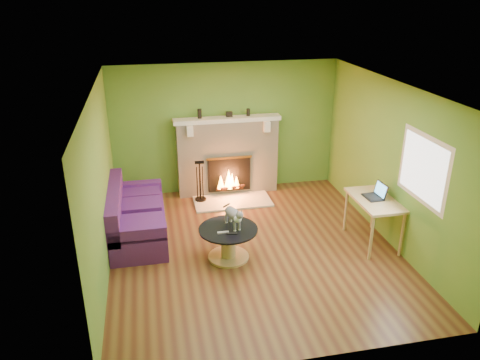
% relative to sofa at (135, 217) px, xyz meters
% --- Properties ---
extents(floor, '(5.00, 5.00, 0.00)m').
position_rel_sofa_xyz_m(floor, '(1.86, -0.82, -0.34)').
color(floor, '#532A17').
rests_on(floor, ground).
extents(ceiling, '(5.00, 5.00, 0.00)m').
position_rel_sofa_xyz_m(ceiling, '(1.86, -0.82, 2.26)').
color(ceiling, white).
rests_on(ceiling, wall_back).
extents(wall_back, '(5.00, 0.00, 5.00)m').
position_rel_sofa_xyz_m(wall_back, '(1.86, 1.68, 0.96)').
color(wall_back, '#53872C').
rests_on(wall_back, floor).
extents(wall_front, '(5.00, 0.00, 5.00)m').
position_rel_sofa_xyz_m(wall_front, '(1.86, -3.32, 0.96)').
color(wall_front, '#53872C').
rests_on(wall_front, floor).
extents(wall_left, '(0.00, 5.00, 5.00)m').
position_rel_sofa_xyz_m(wall_left, '(-0.39, -0.82, 0.96)').
color(wall_left, '#53872C').
rests_on(wall_left, floor).
extents(wall_right, '(0.00, 5.00, 5.00)m').
position_rel_sofa_xyz_m(wall_right, '(4.11, -0.82, 0.96)').
color(wall_right, '#53872C').
rests_on(wall_right, floor).
extents(window_frame, '(0.00, 1.20, 1.20)m').
position_rel_sofa_xyz_m(window_frame, '(4.10, -1.72, 1.21)').
color(window_frame, silver).
rests_on(window_frame, wall_right).
extents(window_pane, '(0.00, 1.06, 1.06)m').
position_rel_sofa_xyz_m(window_pane, '(4.09, -1.72, 1.21)').
color(window_pane, white).
rests_on(window_pane, wall_right).
extents(fireplace, '(2.10, 0.46, 1.58)m').
position_rel_sofa_xyz_m(fireplace, '(1.86, 1.49, 0.43)').
color(fireplace, beige).
rests_on(fireplace, floor).
extents(hearth, '(1.50, 0.75, 0.03)m').
position_rel_sofa_xyz_m(hearth, '(1.86, 0.98, -0.32)').
color(hearth, beige).
rests_on(hearth, floor).
extents(mantel, '(2.10, 0.28, 0.08)m').
position_rel_sofa_xyz_m(mantel, '(1.86, 1.47, 1.20)').
color(mantel, silver).
rests_on(mantel, fireplace).
extents(sofa, '(0.89, 1.95, 0.88)m').
position_rel_sofa_xyz_m(sofa, '(0.00, 0.00, 0.00)').
color(sofa, '#4E1A63').
rests_on(sofa, floor).
extents(coffee_table, '(0.91, 0.91, 0.51)m').
position_rel_sofa_xyz_m(coffee_table, '(1.42, -1.02, -0.04)').
color(coffee_table, tan).
rests_on(coffee_table, floor).
extents(desk, '(0.62, 1.07, 0.79)m').
position_rel_sofa_xyz_m(desk, '(3.81, -1.02, 0.35)').
color(desk, tan).
rests_on(desk, floor).
extents(cat, '(0.37, 0.63, 0.37)m').
position_rel_sofa_xyz_m(cat, '(1.50, -0.97, 0.36)').
color(cat, slate).
rests_on(cat, coffee_table).
extents(remote_silver, '(0.17, 0.05, 0.02)m').
position_rel_sofa_xyz_m(remote_silver, '(1.32, -1.14, 0.18)').
color(remote_silver, gray).
rests_on(remote_silver, coffee_table).
extents(remote_black, '(0.16, 0.06, 0.02)m').
position_rel_sofa_xyz_m(remote_black, '(1.44, -1.20, 0.18)').
color(remote_black, black).
rests_on(remote_black, coffee_table).
extents(laptop, '(0.31, 0.34, 0.25)m').
position_rel_sofa_xyz_m(laptop, '(3.79, -0.97, 0.57)').
color(laptop, black).
rests_on(laptop, desk).
extents(fire_tools, '(0.22, 0.22, 0.82)m').
position_rel_sofa_xyz_m(fire_tools, '(1.25, 1.13, 0.10)').
color(fire_tools, black).
rests_on(fire_tools, hearth).
extents(mantel_vase_left, '(0.08, 0.08, 0.18)m').
position_rel_sofa_xyz_m(mantel_vase_left, '(1.33, 1.50, 1.33)').
color(mantel_vase_left, black).
rests_on(mantel_vase_left, mantel).
extents(mantel_vase_right, '(0.07, 0.07, 0.14)m').
position_rel_sofa_xyz_m(mantel_vase_right, '(2.28, 1.50, 1.31)').
color(mantel_vase_right, black).
rests_on(mantel_vase_right, mantel).
extents(mantel_box, '(0.12, 0.08, 0.10)m').
position_rel_sofa_xyz_m(mantel_box, '(1.90, 1.50, 1.29)').
color(mantel_box, black).
rests_on(mantel_box, mantel).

